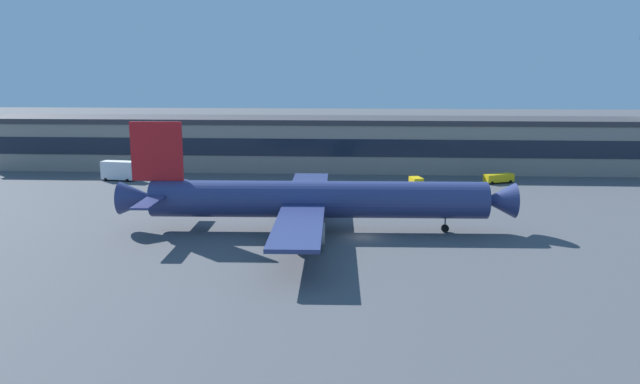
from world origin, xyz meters
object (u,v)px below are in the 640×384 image
object	(u,v)px
airliner	(312,199)
baggage_tug	(416,181)
catering_truck	(120,170)
belt_loader	(498,178)

from	to	relation	value
airliner	baggage_tug	bearing A→B (deg)	63.13
airliner	catering_truck	world-z (taller)	airliner
airliner	baggage_tug	size ratio (longest dim) A/B	14.36
catering_truck	baggage_tug	xyz separation A→B (m)	(62.23, -2.80, -1.21)
catering_truck	belt_loader	world-z (taller)	catering_truck
baggage_tug	belt_loader	distance (m)	17.91
belt_loader	catering_truck	bearing A→B (deg)	-178.77
airliner	belt_loader	xyz separation A→B (m)	(35.68, 40.73, -3.55)
airliner	belt_loader	size ratio (longest dim) A/B	8.57
catering_truck	baggage_tug	distance (m)	62.30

